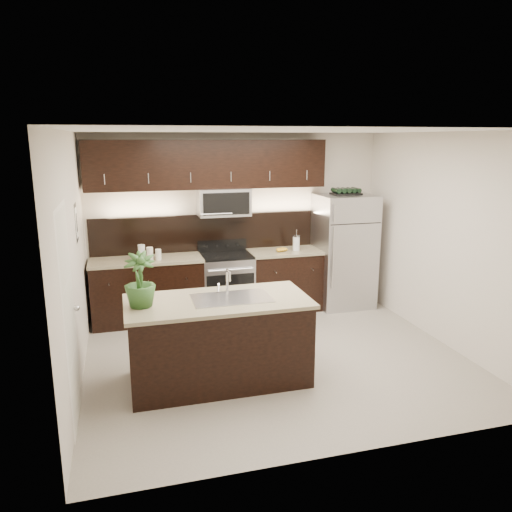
{
  "coord_description": "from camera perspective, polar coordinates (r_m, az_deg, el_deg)",
  "views": [
    {
      "loc": [
        -1.74,
        -5.4,
        2.62
      ],
      "look_at": [
        -0.1,
        0.55,
        1.16
      ],
      "focal_mm": 35.0,
      "sensor_mm": 36.0,
      "label": 1
    }
  ],
  "objects": [
    {
      "name": "wine_rack",
      "position": [
        7.84,
        10.24,
        7.26
      ],
      "size": [
        0.44,
        0.27,
        0.1
      ],
      "color": "black",
      "rests_on": "refrigerator"
    },
    {
      "name": "plant",
      "position": [
        5.18,
        -13.15,
        -2.68
      ],
      "size": [
        0.34,
        0.34,
        0.56
      ],
      "primitive_type": "imported",
      "rotation": [
        0.0,
        0.0,
        -0.08
      ],
      "color": "#284E1F",
      "rests_on": "island"
    },
    {
      "name": "canisters",
      "position": [
        7.2,
        -12.25,
        0.31
      ],
      "size": [
        0.32,
        0.16,
        0.22
      ],
      "rotation": [
        0.0,
        0.0,
        -0.31
      ],
      "color": "silver",
      "rests_on": "counter_run"
    },
    {
      "name": "upper_fixtures",
      "position": [
        7.37,
        -5.22,
        9.53
      ],
      "size": [
        3.49,
        0.4,
        1.66
      ],
      "color": "black",
      "rests_on": "counter_run"
    },
    {
      "name": "ground",
      "position": [
        6.25,
        2.25,
        -11.46
      ],
      "size": [
        4.5,
        4.5,
        0.0
      ],
      "primitive_type": "plane",
      "color": "gray",
      "rests_on": "ground"
    },
    {
      "name": "island",
      "position": [
        5.52,
        -4.31,
        -9.6
      ],
      "size": [
        1.96,
        0.96,
        0.94
      ],
      "color": "black",
      "rests_on": "ground"
    },
    {
      "name": "bananas",
      "position": [
        7.56,
        2.55,
        0.7
      ],
      "size": [
        0.23,
        0.2,
        0.06
      ],
      "primitive_type": "ellipsoid",
      "rotation": [
        0.0,
        0.0,
        0.34
      ],
      "color": "gold",
      "rests_on": "counter_run"
    },
    {
      "name": "refrigerator",
      "position": [
        7.99,
        9.97,
        0.58
      ],
      "size": [
        0.85,
        0.77,
        1.77
      ],
      "primitive_type": "cube",
      "color": "#B2B2B7",
      "rests_on": "ground"
    },
    {
      "name": "french_press",
      "position": [
        7.66,
        4.62,
        1.51
      ],
      "size": [
        0.11,
        0.11,
        0.31
      ],
      "rotation": [
        0.0,
        0.0,
        0.34
      ],
      "color": "silver",
      "rests_on": "counter_run"
    },
    {
      "name": "counter_run",
      "position": [
        7.52,
        -4.95,
        -3.34
      ],
      "size": [
        3.51,
        0.65,
        0.94
      ],
      "color": "black",
      "rests_on": "ground"
    },
    {
      "name": "room_walls",
      "position": [
        5.68,
        1.44,
        3.96
      ],
      "size": [
        4.52,
        4.02,
        2.71
      ],
      "color": "beige",
      "rests_on": "ground"
    },
    {
      "name": "sink_faucet",
      "position": [
        5.39,
        -2.85,
        -4.66
      ],
      "size": [
        0.84,
        0.5,
        0.28
      ],
      "color": "silver",
      "rests_on": "island"
    }
  ]
}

